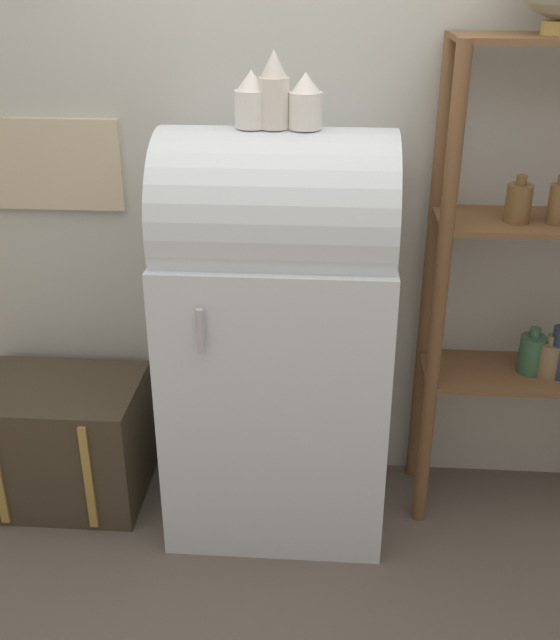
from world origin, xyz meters
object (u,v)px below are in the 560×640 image
Objects in this scene: vase_center at (274,92)px; vase_right at (305,103)px; vase_left at (251,101)px; suitcase_trunk at (64,440)px; refrigerator at (277,334)px.

vase_right is at bearing -0.94° from vase_center.
vase_right is (0.17, -0.01, -0.00)m from vase_left.
vase_center reaches higher than vase_left.
suitcase_trunk is 2.66× the size of vase_center.
vase_right reaches higher than refrigerator.
suitcase_trunk is at bearing 177.65° from vase_right.
vase_left is 1.02× the size of vase_right.
vase_center reaches higher than suitcase_trunk.
vase_left is at bearing 175.57° from vase_center.
suitcase_trunk is (-0.84, 0.03, -0.51)m from refrigerator.
refrigerator is 0.80m from vase_left.
vase_right is (0.09, -0.01, 0.79)m from refrigerator.
vase_center is (-0.01, -0.01, 0.82)m from refrigerator.
vase_center is 0.10m from vase_right.
refrigerator is 8.52× the size of vase_left.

